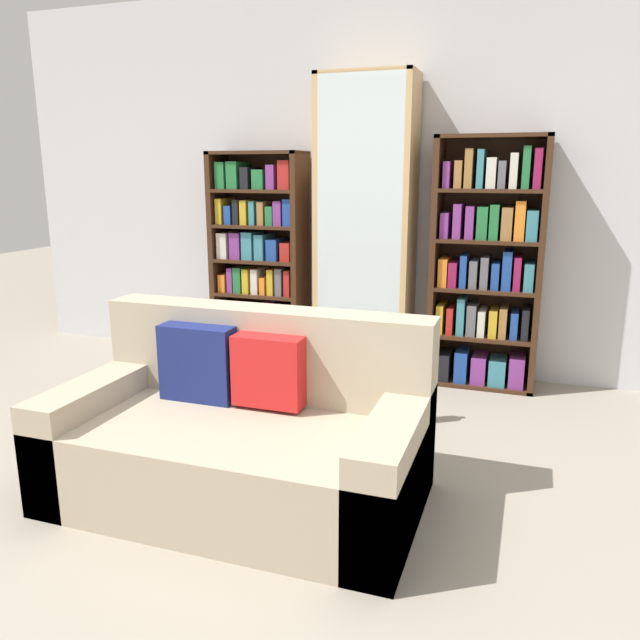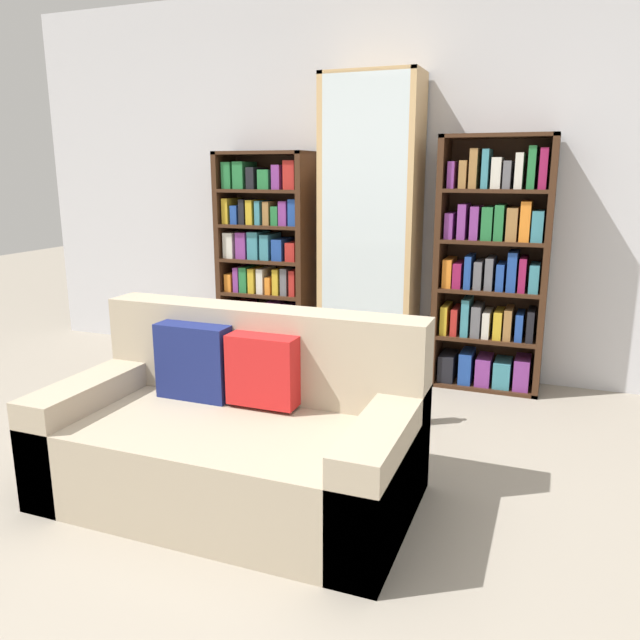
{
  "view_description": "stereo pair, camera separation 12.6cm",
  "coord_description": "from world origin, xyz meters",
  "px_view_note": "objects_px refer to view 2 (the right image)",
  "views": [
    {
      "loc": [
        0.95,
        -1.96,
        1.45
      ],
      "look_at": [
        -0.17,
        1.3,
        0.62
      ],
      "focal_mm": 35.0,
      "sensor_mm": 36.0,
      "label": 1
    },
    {
      "loc": [
        1.07,
        -1.92,
        1.45
      ],
      "look_at": [
        -0.17,
        1.3,
        0.62
      ],
      "focal_mm": 35.0,
      "sensor_mm": 36.0,
      "label": 2
    }
  ],
  "objects_px": {
    "display_cabinet": "(371,231)",
    "wine_bottle": "(421,400)",
    "couch": "(236,436)",
    "bookshelf_right": "(492,269)",
    "bookshelf_left": "(266,262)"
  },
  "relations": [
    {
      "from": "display_cabinet",
      "to": "wine_bottle",
      "type": "relative_size",
      "value": 5.88
    },
    {
      "from": "couch",
      "to": "display_cabinet",
      "type": "relative_size",
      "value": 0.78
    },
    {
      "from": "bookshelf_right",
      "to": "wine_bottle",
      "type": "bearing_deg",
      "value": -108.6
    },
    {
      "from": "bookshelf_left",
      "to": "wine_bottle",
      "type": "xyz_separation_m",
      "value": [
        1.38,
        -0.82,
        -0.63
      ]
    },
    {
      "from": "couch",
      "to": "wine_bottle",
      "type": "xyz_separation_m",
      "value": [
        0.62,
        1.1,
        -0.14
      ]
    },
    {
      "from": "couch",
      "to": "wine_bottle",
      "type": "height_order",
      "value": "couch"
    },
    {
      "from": "display_cabinet",
      "to": "wine_bottle",
      "type": "distance_m",
      "value": 1.32
    },
    {
      "from": "wine_bottle",
      "to": "bookshelf_left",
      "type": "bearing_deg",
      "value": 149.46
    },
    {
      "from": "display_cabinet",
      "to": "wine_bottle",
      "type": "height_order",
      "value": "display_cabinet"
    },
    {
      "from": "bookshelf_left",
      "to": "wine_bottle",
      "type": "height_order",
      "value": "bookshelf_left"
    },
    {
      "from": "couch",
      "to": "bookshelf_right",
      "type": "height_order",
      "value": "bookshelf_right"
    },
    {
      "from": "display_cabinet",
      "to": "couch",
      "type": "bearing_deg",
      "value": -91.68
    },
    {
      "from": "wine_bottle",
      "to": "display_cabinet",
      "type": "bearing_deg",
      "value": 125.04
    },
    {
      "from": "display_cabinet",
      "to": "bookshelf_right",
      "type": "relative_size",
      "value": 1.25
    },
    {
      "from": "bookshelf_right",
      "to": "wine_bottle",
      "type": "relative_size",
      "value": 4.72
    }
  ]
}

